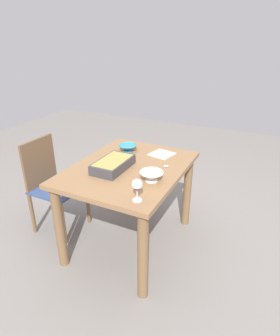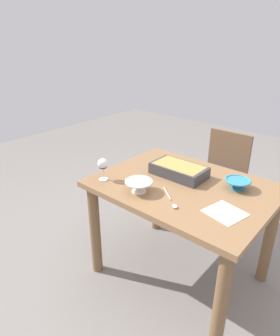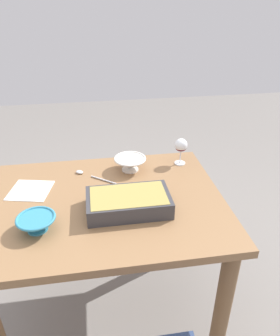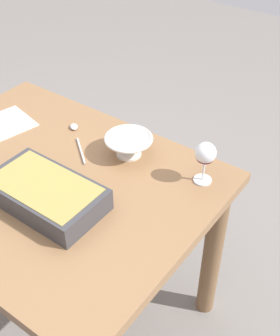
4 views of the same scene
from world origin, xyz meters
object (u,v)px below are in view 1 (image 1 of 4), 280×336
Objects in this scene: dining_table at (129,181)px; serving_spoon at (160,167)px; chair at (51,182)px; casserole_dish at (113,164)px; wine_glass at (137,186)px; small_bowl at (151,176)px; napkin at (162,154)px; mixing_bowl at (128,147)px.

serving_spoon is at bearing 107.35° from dining_table.
chair reaches higher than casserole_dish.
wine_glass reaches higher than dining_table.
casserole_dish is at bearing -98.68° from small_bowl.
wine_glass reaches higher than napkin.
dining_table is 1.27× the size of chair.
napkin is (-0.52, -0.13, -0.04)m from small_bowl.
wine_glass is 0.95× the size of mixing_bowl.
serving_spoon reaches higher than dining_table.
casserole_dish is (0.10, -0.09, 0.18)m from dining_table.
wine_glass is at bearing 5.71° from small_bowl.
small_bowl is at bearing 59.70° from dining_table.
wine_glass is 0.71× the size of serving_spoon.
small_bowl is 0.81× the size of serving_spoon.
wine_glass reaches higher than small_bowl.
chair is at bearing -93.01° from small_bowl.
dining_table is 6.95× the size of mixing_bowl.
mixing_bowl is 0.75× the size of serving_spoon.
serving_spoon reaches higher than napkin.
small_bowl is (-0.29, -0.03, -0.07)m from wine_glass.
mixing_bowl is at bearing -135.56° from small_bowl.
casserole_dish is at bearing 11.39° from mixing_bowl.
wine_glass is at bearing 32.34° from mixing_bowl.
casserole_dish is 0.53m from napkin.
mixing_bowl is at bearing 122.23° from chair.
wine_glass reaches higher than mixing_bowl.
mixing_bowl reaches higher than dining_table.
chair reaches higher than napkin.
mixing_bowl is 0.84× the size of napkin.
casserole_dish is (-0.35, -0.39, -0.06)m from wine_glass.
wine_glass reaches higher than casserole_dish.
chair reaches higher than serving_spoon.
casserole_dish is at bearing -26.52° from napkin.
wine_glass is 0.30m from small_bowl.
wine_glass is 0.84m from napkin.
dining_table is 0.29m from serving_spoon.
chair is 5.77× the size of wine_glass.
mixing_bowl is at bearing -77.06° from napkin.
chair is at bearing -82.70° from dining_table.
mixing_bowl is at bearing -168.61° from casserole_dish.
serving_spoon is (-0.53, -0.06, -0.10)m from wine_glass.
wine_glass is 0.53m from casserole_dish.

